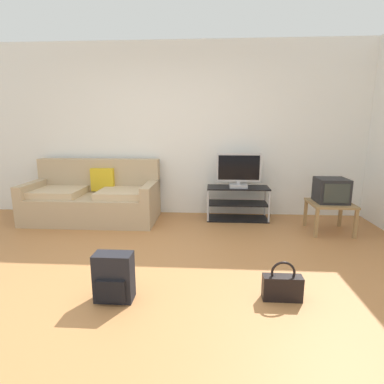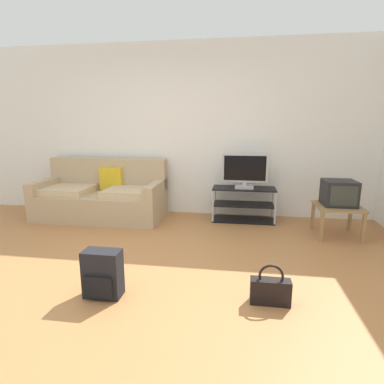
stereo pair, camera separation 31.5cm
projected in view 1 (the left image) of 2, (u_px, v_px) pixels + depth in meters
ground_plane at (145, 284)px, 2.89m from camera, size 9.00×9.80×0.02m
wall_back at (175, 131)px, 5.00m from camera, size 9.00×0.10×2.70m
couch at (94, 199)px, 4.80m from camera, size 1.94×0.91×0.91m
tv_stand at (237, 203)px, 4.81m from camera, size 0.94×0.41×0.51m
flat_tv at (239, 171)px, 4.68m from camera, size 0.67×0.22×0.52m
side_table at (330, 207)px, 4.21m from camera, size 0.55×0.55×0.41m
crt_tv at (331, 190)px, 4.18m from camera, size 0.39×0.39×0.33m
backpack at (114, 277)px, 2.58m from camera, size 0.32×0.24×0.41m
handbag at (282, 286)px, 2.59m from camera, size 0.32×0.11×0.34m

